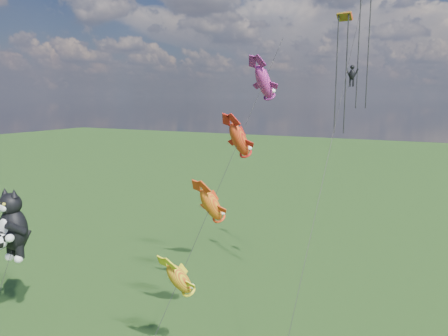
% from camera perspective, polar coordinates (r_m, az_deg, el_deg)
% --- Properties ---
extents(cat_kite_rig, '(2.33, 4.06, 9.88)m').
position_cam_1_polar(cat_kite_rig, '(33.07, -26.13, -6.77)').
color(cat_kite_rig, brown).
rests_on(cat_kite_rig, ground).
extents(fish_windsock_rig, '(3.02, 15.76, 20.13)m').
position_cam_1_polar(fish_windsock_rig, '(27.28, 0.20, -0.49)').
color(fish_windsock_rig, brown).
rests_on(fish_windsock_rig, ground).
extents(parafoil_rig, '(1.93, 17.56, 24.38)m').
position_cam_1_polar(parafoil_rig, '(31.69, 16.31, 12.94)').
color(parafoil_rig, brown).
rests_on(parafoil_rig, ground).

